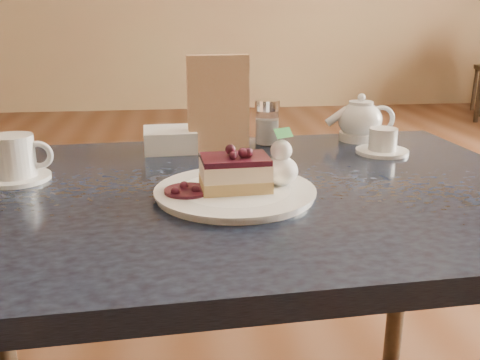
{
  "coord_description": "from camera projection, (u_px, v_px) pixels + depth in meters",
  "views": [
    {
      "loc": [
        -0.29,
        -0.85,
        1.02
      ],
      "look_at": [
        -0.2,
        -0.06,
        0.77
      ],
      "focal_mm": 40.0,
      "sensor_mm": 36.0,
      "label": 1
    }
  ],
  "objects": [
    {
      "name": "menu_card",
      "position": [
        218.0,
        104.0,
        1.17
      ],
      "size": [
        0.14,
        0.04,
        0.21
      ],
      "primitive_type": "cube",
      "rotation": [
        0.0,
        0.0,
        0.05
      ],
      "color": "#CDB789",
      "rests_on": "main_table"
    },
    {
      "name": "coffee_set",
      "position": [
        16.0,
        160.0,
        0.98
      ],
      "size": [
        0.13,
        0.12,
        0.08
      ],
      "color": "white",
      "rests_on": "main_table"
    },
    {
      "name": "main_table",
      "position": [
        231.0,
        226.0,
        0.97
      ],
      "size": [
        1.19,
        0.83,
        0.72
      ],
      "rotation": [
        0.0,
        0.0,
        0.05
      ],
      "color": "black",
      "rests_on": "ground"
    },
    {
      "name": "dessert_plate",
      "position": [
        235.0,
        192.0,
        0.91
      ],
      "size": [
        0.27,
        0.27,
        0.01
      ],
      "primitive_type": "cylinder",
      "color": "white",
      "rests_on": "main_table"
    },
    {
      "name": "sugar_shaker",
      "position": [
        267.0,
        122.0,
        1.24
      ],
      "size": [
        0.06,
        0.06,
        0.11
      ],
      "color": "white",
      "rests_on": "main_table"
    },
    {
      "name": "tea_set",
      "position": [
        364.0,
        126.0,
        1.26
      ],
      "size": [
        0.17,
        0.24,
        0.1
      ],
      "color": "white",
      "rests_on": "main_table"
    },
    {
      "name": "whipped_cream",
      "position": [
        281.0,
        171.0,
        0.92
      ],
      "size": [
        0.06,
        0.06,
        0.05
      ],
      "color": "white",
      "rests_on": "dessert_plate"
    },
    {
      "name": "berry_sauce",
      "position": [
        187.0,
        191.0,
        0.88
      ],
      "size": [
        0.08,
        0.08,
        0.01
      ],
      "primitive_type": "cylinder",
      "color": "black",
      "rests_on": "dessert_plate"
    },
    {
      "name": "napkin_stack",
      "position": [
        170.0,
        140.0,
        1.2
      ],
      "size": [
        0.12,
        0.12,
        0.05
      ],
      "primitive_type": "cube",
      "rotation": [
        0.0,
        0.0,
        0.05
      ],
      "color": "white",
      "rests_on": "main_table"
    },
    {
      "name": "cheesecake_slice",
      "position": [
        235.0,
        173.0,
        0.9
      ],
      "size": [
        0.12,
        0.09,
        0.06
      ],
      "rotation": [
        0.0,
        0.0,
        0.05
      ],
      "color": "#DAB167",
      "rests_on": "dessert_plate"
    }
  ]
}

